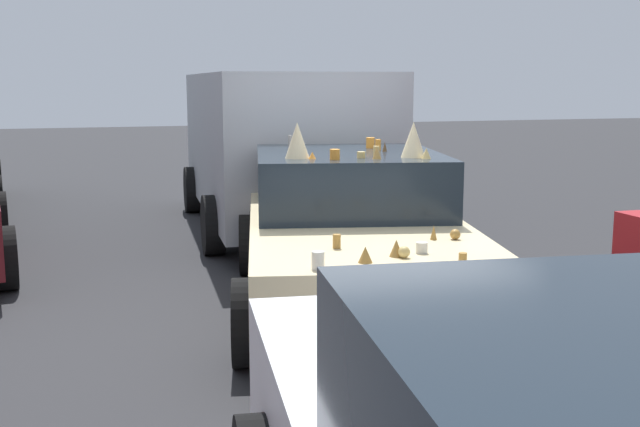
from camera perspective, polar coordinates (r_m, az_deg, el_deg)
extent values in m
plane|color=#2D2D30|center=(7.20, 2.29, -6.96)|extent=(60.00, 60.00, 0.00)
cube|color=beige|center=(7.05, 2.33, -2.44)|extent=(4.71, 2.76, 0.60)
cube|color=#1E2833|center=(7.26, 2.06, 2.43)|extent=(2.26, 2.06, 0.53)
cylinder|color=black|center=(6.01, 12.83, -7.33)|extent=(0.69, 0.36, 0.65)
cylinder|color=black|center=(5.74, -5.32, -7.93)|extent=(0.69, 0.36, 0.65)
cylinder|color=black|center=(8.58, 7.37, -2.06)|extent=(0.69, 0.36, 0.65)
cylinder|color=black|center=(8.39, -5.14, -2.28)|extent=(0.69, 0.36, 0.65)
ellipsoid|color=black|center=(7.08, 9.80, -1.21)|extent=(0.11, 0.04, 0.12)
ellipsoid|color=black|center=(8.01, -5.08, -0.04)|extent=(0.11, 0.04, 0.11)
ellipsoid|color=black|center=(6.67, 10.75, -2.89)|extent=(0.19, 0.06, 0.13)
ellipsoid|color=black|center=(8.26, 7.69, -0.98)|extent=(0.13, 0.05, 0.15)
ellipsoid|color=black|center=(5.73, 13.38, -3.87)|extent=(0.14, 0.05, 0.15)
ellipsoid|color=black|center=(8.34, -5.05, -0.91)|extent=(0.14, 0.05, 0.16)
ellipsoid|color=black|center=(7.06, -5.10, -3.20)|extent=(0.12, 0.05, 0.15)
cone|color=#A87A38|center=(5.31, 5.58, -2.53)|extent=(0.13, 0.13, 0.12)
sphere|color=#A87A38|center=(5.94, 9.83, -1.51)|extent=(0.08, 0.08, 0.08)
cylinder|color=#A87A38|center=(5.55, 1.23, -2.04)|extent=(0.08, 0.08, 0.10)
cone|color=#A87A38|center=(5.91, 8.29, -1.38)|extent=(0.07, 0.07, 0.11)
sphere|color=tan|center=(5.28, 6.16, -2.81)|extent=(0.08, 0.08, 0.08)
cylinder|color=silver|center=(5.45, 7.43, -2.48)|extent=(0.08, 0.08, 0.08)
cylinder|color=#A87A38|center=(5.21, 10.37, -3.18)|extent=(0.08, 0.08, 0.06)
cylinder|color=silver|center=(4.94, -0.15, -3.43)|extent=(0.10, 0.10, 0.11)
cone|color=#A87A38|center=(5.12, 3.33, -3.01)|extent=(0.13, 0.13, 0.11)
cylinder|color=tan|center=(6.69, 3.02, 4.29)|extent=(0.10, 0.10, 0.05)
cylinder|color=gray|center=(7.90, -2.21, 5.32)|extent=(0.06, 0.06, 0.11)
cone|color=orange|center=(6.60, -0.57, 4.27)|extent=(0.09, 0.09, 0.06)
cylinder|color=tan|center=(6.65, 4.12, 4.48)|extent=(0.07, 0.07, 0.11)
cylinder|color=orange|center=(6.54, 1.09, 4.33)|extent=(0.09, 0.09, 0.09)
cylinder|color=orange|center=(7.48, 4.25, 5.03)|extent=(0.08, 0.08, 0.10)
cone|color=#51381E|center=(7.32, 4.75, 4.88)|extent=(0.05, 0.05, 0.09)
cone|color=#A87A38|center=(6.61, 4.18, 4.45)|extent=(0.09, 0.09, 0.11)
cone|color=tan|center=(6.67, 7.76, 4.37)|extent=(0.10, 0.10, 0.09)
cylinder|color=orange|center=(7.70, 3.69, 5.17)|extent=(0.10, 0.10, 0.10)
cone|color=beige|center=(6.78, 6.82, 5.37)|extent=(0.21, 0.21, 0.30)
cone|color=beige|center=(6.65, -1.67, 5.36)|extent=(0.21, 0.21, 0.30)
cube|color=#9EA3A8|center=(10.99, -3.19, 5.33)|extent=(5.42, 2.46, 1.85)
cube|color=#1E2833|center=(12.79, -4.71, 7.57)|extent=(0.25, 1.84, 0.66)
cylinder|color=black|center=(12.52, -9.28, 1.74)|extent=(0.74, 0.29, 0.72)
cylinder|color=black|center=(12.85, 0.25, 2.07)|extent=(0.74, 0.29, 0.72)
cylinder|color=black|center=(9.40, -7.80, -0.84)|extent=(0.74, 0.29, 0.72)
cylinder|color=black|center=(9.83, 4.65, -0.31)|extent=(0.74, 0.29, 0.72)
cylinder|color=black|center=(8.35, -21.98, -3.05)|extent=(0.66, 0.28, 0.64)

